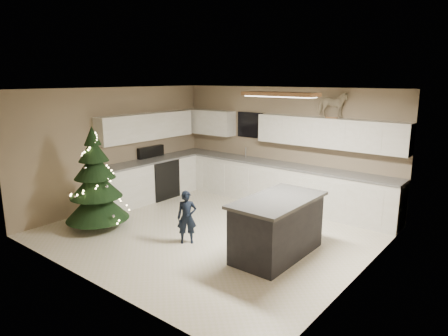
{
  "coord_description": "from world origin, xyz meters",
  "views": [
    {
      "loc": [
        4.54,
        -5.32,
        2.8
      ],
      "look_at": [
        0.0,
        0.35,
        1.15
      ],
      "focal_mm": 32.0,
      "sensor_mm": 36.0,
      "label": 1
    }
  ],
  "objects_px": {
    "christmas_tree": "(96,187)",
    "rocking_horse": "(332,104)",
    "island": "(277,227)",
    "toddler": "(187,217)",
    "bar_stool": "(255,212)"
  },
  "relations": [
    {
      "from": "island",
      "to": "rocking_horse",
      "type": "bearing_deg",
      "value": 96.13
    },
    {
      "from": "christmas_tree",
      "to": "rocking_horse",
      "type": "distance_m",
      "value": 4.88
    },
    {
      "from": "christmas_tree",
      "to": "bar_stool",
      "type": "bearing_deg",
      "value": 30.01
    },
    {
      "from": "toddler",
      "to": "rocking_horse",
      "type": "bearing_deg",
      "value": 23.6
    },
    {
      "from": "island",
      "to": "bar_stool",
      "type": "height_order",
      "value": "island"
    },
    {
      "from": "christmas_tree",
      "to": "toddler",
      "type": "relative_size",
      "value": 2.1
    },
    {
      "from": "island",
      "to": "bar_stool",
      "type": "bearing_deg",
      "value": 149.44
    },
    {
      "from": "toddler",
      "to": "rocking_horse",
      "type": "relative_size",
      "value": 1.41
    },
    {
      "from": "christmas_tree",
      "to": "rocking_horse",
      "type": "relative_size",
      "value": 2.97
    },
    {
      "from": "bar_stool",
      "to": "rocking_horse",
      "type": "xyz_separation_m",
      "value": [
        0.45,
        2.02,
        1.83
      ]
    },
    {
      "from": "bar_stool",
      "to": "rocking_horse",
      "type": "height_order",
      "value": "rocking_horse"
    },
    {
      "from": "island",
      "to": "rocking_horse",
      "type": "xyz_separation_m",
      "value": [
        -0.26,
        2.44,
        1.79
      ]
    },
    {
      "from": "bar_stool",
      "to": "christmas_tree",
      "type": "distance_m",
      "value": 3.02
    },
    {
      "from": "island",
      "to": "toddler",
      "type": "distance_m",
      "value": 1.57
    },
    {
      "from": "island",
      "to": "christmas_tree",
      "type": "distance_m",
      "value": 3.5
    }
  ]
}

